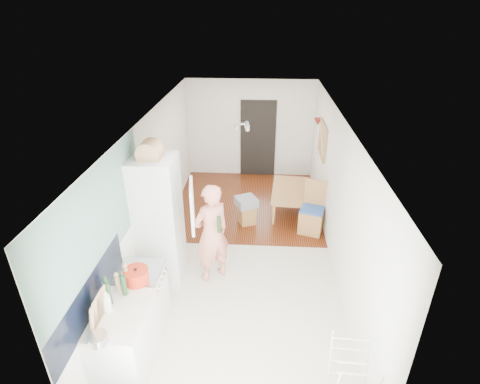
# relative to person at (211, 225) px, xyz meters

# --- Properties ---
(room_shell) EXTENTS (3.20, 7.00, 2.50)m
(room_shell) POSITION_rel_person_xyz_m (0.45, 0.73, 0.24)
(room_shell) COLOR white
(room_shell) RESTS_ON ground
(floor) EXTENTS (3.20, 7.00, 0.01)m
(floor) POSITION_rel_person_xyz_m (0.45, 0.73, -1.01)
(floor) COLOR beige
(floor) RESTS_ON ground
(wood_floor_overlay) EXTENTS (3.20, 3.30, 0.01)m
(wood_floor_overlay) POSITION_rel_person_xyz_m (0.45, 2.58, -1.01)
(wood_floor_overlay) COLOR brown
(wood_floor_overlay) RESTS_ON room_shell
(sage_wall_panel) EXTENTS (0.02, 3.00, 1.30)m
(sage_wall_panel) POSITION_rel_person_xyz_m (-1.14, -1.27, 0.84)
(sage_wall_panel) COLOR gray
(sage_wall_panel) RESTS_ON room_shell
(tile_splashback) EXTENTS (0.02, 1.90, 0.50)m
(tile_splashback) POSITION_rel_person_xyz_m (-1.13, -1.82, 0.14)
(tile_splashback) COLOR black
(tile_splashback) RESTS_ON room_shell
(doorway_recess) EXTENTS (0.90, 0.04, 2.00)m
(doorway_recess) POSITION_rel_person_xyz_m (0.65, 4.21, -0.01)
(doorway_recess) COLOR black
(doorway_recess) RESTS_ON room_shell
(base_cabinet) EXTENTS (0.60, 0.90, 0.86)m
(base_cabinet) POSITION_rel_person_xyz_m (-0.85, -1.82, -0.58)
(base_cabinet) COLOR silver
(base_cabinet) RESTS_ON room_shell
(worktop) EXTENTS (0.62, 0.92, 0.06)m
(worktop) POSITION_rel_person_xyz_m (-0.85, -1.82, -0.12)
(worktop) COLOR beige
(worktop) RESTS_ON room_shell
(range_cooker) EXTENTS (0.60, 0.60, 0.88)m
(range_cooker) POSITION_rel_person_xyz_m (-0.85, -1.07, -0.57)
(range_cooker) COLOR silver
(range_cooker) RESTS_ON room_shell
(cooker_top) EXTENTS (0.60, 0.60, 0.04)m
(cooker_top) POSITION_rel_person_xyz_m (-0.85, -1.07, -0.11)
(cooker_top) COLOR #B0AFB2
(cooker_top) RESTS_ON room_shell
(fridge_housing) EXTENTS (0.66, 0.66, 2.15)m
(fridge_housing) POSITION_rel_person_xyz_m (-0.82, -0.05, 0.06)
(fridge_housing) COLOR silver
(fridge_housing) RESTS_ON room_shell
(fridge_door) EXTENTS (0.14, 0.56, 0.70)m
(fridge_door) POSITION_rel_person_xyz_m (-0.21, -0.35, 0.54)
(fridge_door) COLOR silver
(fridge_door) RESTS_ON room_shell
(fridge_interior) EXTENTS (0.02, 0.52, 0.66)m
(fridge_interior) POSITION_rel_person_xyz_m (-0.51, -0.05, 0.54)
(fridge_interior) COLOR white
(fridge_interior) RESTS_ON room_shell
(pinboard) EXTENTS (0.03, 0.90, 0.70)m
(pinboard) POSITION_rel_person_xyz_m (2.03, 2.63, 0.54)
(pinboard) COLOR tan
(pinboard) RESTS_ON room_shell
(pinboard_frame) EXTENTS (0.00, 0.94, 0.74)m
(pinboard_frame) POSITION_rel_person_xyz_m (2.02, 2.63, 0.54)
(pinboard_frame) COLOR #AE773A
(pinboard_frame) RESTS_ON room_shell
(wall_sconce) EXTENTS (0.18, 0.18, 0.16)m
(wall_sconce) POSITION_rel_person_xyz_m (1.99, 3.28, 0.74)
(wall_sconce) COLOR maroon
(wall_sconce) RESTS_ON room_shell
(person) EXTENTS (0.88, 0.84, 2.03)m
(person) POSITION_rel_person_xyz_m (0.00, 0.00, 0.00)
(person) COLOR #DD8069
(person) RESTS_ON floor
(dining_table) EXTENTS (0.78, 1.28, 0.43)m
(dining_table) POSITION_rel_person_xyz_m (1.45, 2.33, -0.80)
(dining_table) COLOR #AE773A
(dining_table) RESTS_ON floor
(dining_chair) EXTENTS (0.56, 0.56, 1.05)m
(dining_chair) POSITION_rel_person_xyz_m (1.79, 1.50, -0.49)
(dining_chair) COLOR #AE773A
(dining_chair) RESTS_ON floor
(stool) EXTENTS (0.40, 0.40, 0.40)m
(stool) POSITION_rel_person_xyz_m (0.49, 1.73, -0.81)
(stool) COLOR #AE773A
(stool) RESTS_ON floor
(grey_drape) EXTENTS (0.53, 0.53, 0.18)m
(grey_drape) POSITION_rel_person_xyz_m (0.47, 1.75, -0.52)
(grey_drape) COLOR gray
(grey_drape) RESTS_ON stool
(drying_rack) EXTENTS (0.46, 0.42, 0.85)m
(drying_rack) POSITION_rel_person_xyz_m (1.83, -2.11, -0.59)
(drying_rack) COLOR silver
(drying_rack) RESTS_ON floor
(bread_bin) EXTENTS (0.42, 0.41, 0.18)m
(bread_bin) POSITION_rel_person_xyz_m (-0.83, -0.04, 1.23)
(bread_bin) COLOR tan
(bread_bin) RESTS_ON fridge_housing
(red_casserole) EXTENTS (0.39, 0.39, 0.19)m
(red_casserole) POSITION_rel_person_xyz_m (-0.80, -1.27, 0.00)
(red_casserole) COLOR red
(red_casserole) RESTS_ON cooker_top
(steel_pan) EXTENTS (0.26, 0.26, 0.10)m
(steel_pan) POSITION_rel_person_xyz_m (-0.91, -2.25, -0.04)
(steel_pan) COLOR #B0AFB2
(steel_pan) RESTS_ON worktop
(held_bottle) EXTENTS (0.06, 0.06, 0.27)m
(held_bottle) POSITION_rel_person_xyz_m (0.14, -0.12, 0.09)
(held_bottle) COLOR #1A3A1B
(held_bottle) RESTS_ON person
(bottle_a) EXTENTS (0.08, 0.08, 0.33)m
(bottle_a) POSITION_rel_person_xyz_m (-1.00, -1.68, 0.07)
(bottle_a) COLOR #1A3A1B
(bottle_a) RESTS_ON worktop
(bottle_b) EXTENTS (0.08, 0.08, 0.29)m
(bottle_b) POSITION_rel_person_xyz_m (-0.87, -1.51, 0.05)
(bottle_b) COLOR #1A3A1B
(bottle_b) RESTS_ON worktop
(bottle_c) EXTENTS (0.12, 0.12, 0.23)m
(bottle_c) POSITION_rel_person_xyz_m (-0.97, -1.79, 0.02)
(bottle_c) COLOR silver
(bottle_c) RESTS_ON worktop
(pepper_mill_front) EXTENTS (0.06, 0.06, 0.23)m
(pepper_mill_front) POSITION_rel_person_xyz_m (-0.92, -1.29, 0.02)
(pepper_mill_front) COLOR tan
(pepper_mill_front) RESTS_ON worktop
(pepper_mill_back) EXTENTS (0.07, 0.07, 0.21)m
(pepper_mill_back) POSITION_rel_person_xyz_m (-0.98, -1.44, 0.01)
(pepper_mill_back) COLOR tan
(pepper_mill_back) RESTS_ON worktop
(chopping_boards) EXTENTS (0.04, 0.30, 0.41)m
(chopping_boards) POSITION_rel_person_xyz_m (-0.99, -1.99, 0.11)
(chopping_boards) COLOR tan
(chopping_boards) RESTS_ON worktop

